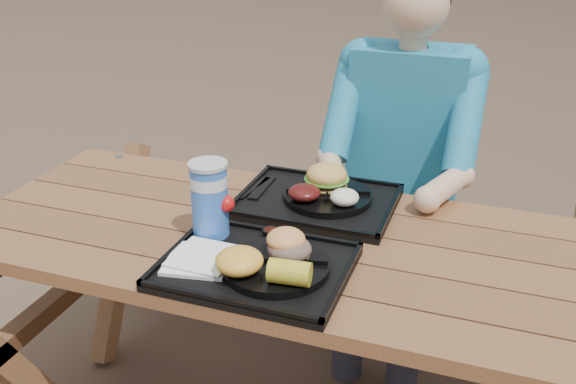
% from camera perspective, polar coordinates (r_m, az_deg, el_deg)
% --- Properties ---
extents(picnic_table, '(1.80, 1.49, 0.75)m').
position_cam_1_polar(picnic_table, '(1.94, 0.00, -13.63)').
color(picnic_table, '#999999').
rests_on(picnic_table, ground).
extents(tray_near, '(0.45, 0.35, 0.02)m').
position_cam_1_polar(tray_near, '(1.57, -2.89, -6.77)').
color(tray_near, black).
rests_on(tray_near, picnic_table).
extents(tray_far, '(0.45, 0.35, 0.02)m').
position_cam_1_polar(tray_far, '(1.89, 2.59, -0.93)').
color(tray_far, black).
rests_on(tray_far, picnic_table).
extents(plate_near, '(0.26, 0.26, 0.02)m').
position_cam_1_polar(plate_near, '(1.54, -1.07, -6.60)').
color(plate_near, black).
rests_on(plate_near, tray_near).
extents(plate_far, '(0.26, 0.26, 0.02)m').
position_cam_1_polar(plate_far, '(1.89, 3.56, -0.40)').
color(plate_far, black).
rests_on(plate_far, tray_far).
extents(napkin_stack, '(0.18, 0.18, 0.02)m').
position_cam_1_polar(napkin_stack, '(1.59, -7.91, -5.91)').
color(napkin_stack, white).
rests_on(napkin_stack, tray_near).
extents(soda_cup, '(0.10, 0.10, 0.19)m').
position_cam_1_polar(soda_cup, '(1.67, -6.98, -0.80)').
color(soda_cup, blue).
rests_on(soda_cup, tray_near).
extents(condiment_bbq, '(0.04, 0.04, 0.03)m').
position_cam_1_polar(condiment_bbq, '(1.67, -1.53, -3.75)').
color(condiment_bbq, black).
rests_on(condiment_bbq, tray_near).
extents(condiment_mustard, '(0.05, 0.05, 0.03)m').
position_cam_1_polar(condiment_mustard, '(1.63, 0.52, -4.40)').
color(condiment_mustard, orange).
rests_on(condiment_mustard, tray_near).
extents(sandwich, '(0.10, 0.10, 0.10)m').
position_cam_1_polar(sandwich, '(1.53, 0.13, -4.08)').
color(sandwich, '#F29E55').
rests_on(sandwich, plate_near).
extents(mac_cheese, '(0.11, 0.11, 0.06)m').
position_cam_1_polar(mac_cheese, '(1.49, -4.36, -6.13)').
color(mac_cheese, yellow).
rests_on(mac_cheese, plate_near).
extents(corn_cob, '(0.11, 0.11, 0.06)m').
position_cam_1_polar(corn_cob, '(1.45, 0.14, -7.16)').
color(corn_cob, yellow).
rests_on(corn_cob, plate_near).
extents(cutlery_far, '(0.04, 0.17, 0.01)m').
position_cam_1_polar(cutlery_far, '(1.96, -2.32, 0.39)').
color(cutlery_far, black).
rests_on(cutlery_far, tray_far).
extents(burger, '(0.12, 0.12, 0.11)m').
position_cam_1_polar(burger, '(1.90, 3.48, 1.98)').
color(burger, '#E2AD4F').
rests_on(burger, plate_far).
extents(baked_beans, '(0.09, 0.09, 0.04)m').
position_cam_1_polar(baked_beans, '(1.83, 1.46, -0.05)').
color(baked_beans, '#4F110F').
rests_on(baked_beans, plate_far).
extents(potato_salad, '(0.08, 0.08, 0.05)m').
position_cam_1_polar(potato_salad, '(1.81, 5.05, -0.46)').
color(potato_salad, white).
rests_on(potato_salad, plate_far).
extents(diner, '(0.48, 0.84, 1.28)m').
position_cam_1_polar(diner, '(2.33, 10.07, 0.62)').
color(diner, '#1CC5B3').
rests_on(diner, ground).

